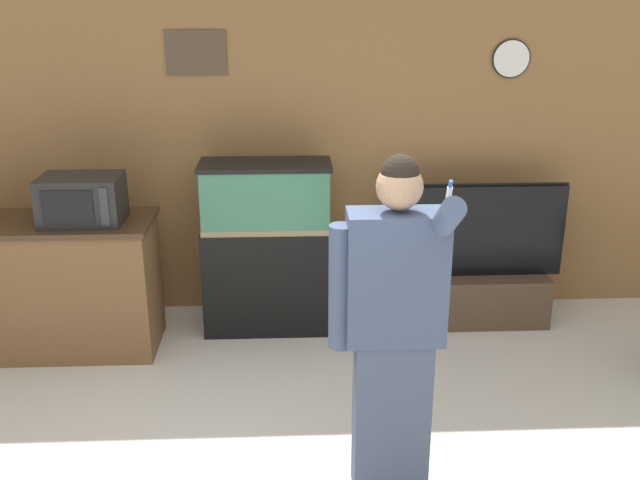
# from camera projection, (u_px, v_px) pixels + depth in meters

# --- Properties ---
(wall_back_paneled) EXTENTS (10.00, 0.08, 2.60)m
(wall_back_paneled) POSITION_uv_depth(u_px,v_px,m) (284.00, 143.00, 5.29)
(wall_back_paneled) COLOR olive
(wall_back_paneled) RESTS_ON ground_plane
(counter_island) EXTENTS (1.47, 0.61, 0.93)m
(counter_island) POSITION_uv_depth(u_px,v_px,m) (49.00, 286.00, 4.86)
(counter_island) COLOR brown
(counter_island) RESTS_ON ground_plane
(microwave) EXTENTS (0.52, 0.37, 0.31)m
(microwave) POSITION_uv_depth(u_px,v_px,m) (82.00, 199.00, 4.62)
(microwave) COLOR black
(microwave) RESTS_ON counter_island
(aquarium_on_stand) EXTENTS (0.92, 0.42, 1.25)m
(aquarium_on_stand) POSITION_uv_depth(u_px,v_px,m) (267.00, 247.00, 5.12)
(aquarium_on_stand) COLOR black
(aquarium_on_stand) RESTS_ON ground_plane
(tv_on_stand) EXTENTS (1.31, 0.40, 1.07)m
(tv_on_stand) POSITION_uv_depth(u_px,v_px,m) (473.00, 282.00, 5.32)
(tv_on_stand) COLOR #4C3828
(tv_on_stand) RESTS_ON ground_plane
(person_standing) EXTENTS (0.54, 0.41, 1.71)m
(person_standing) POSITION_uv_depth(u_px,v_px,m) (392.00, 328.00, 3.30)
(person_standing) COLOR #424C66
(person_standing) RESTS_ON ground_plane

